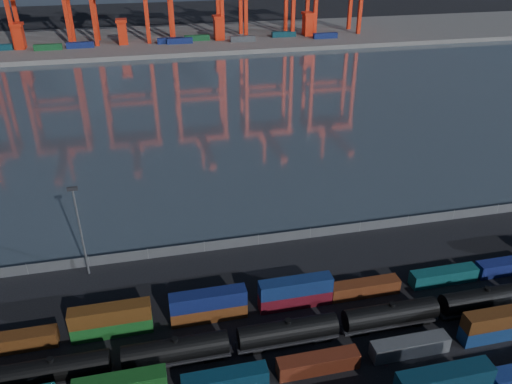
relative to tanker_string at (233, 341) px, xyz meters
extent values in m
plane|color=black|center=(9.33, -3.05, -2.24)|extent=(700.00, 700.00, 0.00)
plane|color=#323F49|center=(9.33, 101.95, -2.24)|extent=(700.00, 700.00, 0.00)
cube|color=#514F4C|center=(9.33, 206.95, -1.24)|extent=(700.00, 70.00, 2.00)
cube|color=#0A2838|center=(23.60, -13.35, 1.73)|extent=(12.22, 2.48, 2.65)
cube|color=#0C2C40|center=(-2.05, -5.32, -1.04)|extent=(11.11, 2.26, 2.41)
cube|color=#602313|center=(10.44, -5.32, -1.04)|extent=(11.11, 2.26, 2.41)
cube|color=#44474A|center=(23.68, -5.32, -1.04)|extent=(11.11, 2.26, 2.41)
cube|color=navy|center=(37.26, -5.32, -1.04)|extent=(11.11, 2.26, 2.41)
cube|color=#502A10|center=(37.26, -5.32, 1.36)|extent=(11.11, 2.26, 2.41)
cube|color=#542C10|center=(-29.46, 7.58, -1.01)|extent=(11.39, 2.32, 2.47)
cube|color=#16551D|center=(-16.28, 7.58, -1.01)|extent=(11.39, 2.32, 2.47)
cube|color=#543010|center=(-16.28, 7.58, 1.46)|extent=(11.39, 2.32, 2.47)
cube|color=#613013|center=(-2.30, 7.58, -1.01)|extent=(11.39, 2.32, 2.47)
cube|color=#101B51|center=(-2.30, 7.58, 1.46)|extent=(11.39, 2.32, 2.47)
cube|color=#5C0D19|center=(11.14, 7.58, -1.01)|extent=(11.39, 2.32, 2.47)
cube|color=navy|center=(11.14, 7.58, 1.46)|extent=(11.39, 2.32, 2.47)
cube|color=#602A13|center=(22.64, 7.58, -1.01)|extent=(11.39, 2.32, 2.47)
cube|color=#0D4648|center=(36.61, 7.58, -1.01)|extent=(11.39, 2.32, 2.47)
cube|color=navy|center=(48.73, 7.58, -1.01)|extent=(11.39, 2.32, 2.47)
cylinder|color=black|center=(-23.25, 0.00, 0.24)|extent=(14.02, 3.13, 3.13)
cylinder|color=black|center=(-23.25, 0.00, 1.96)|extent=(0.86, 0.86, 0.54)
cube|color=black|center=(-23.25, 0.00, -1.49)|extent=(14.56, 2.16, 0.43)
cube|color=black|center=(-18.40, 0.00, -1.92)|extent=(2.70, 1.94, 0.65)
cylinder|color=black|center=(-7.75, 0.00, 0.24)|extent=(14.02, 3.13, 3.13)
cylinder|color=black|center=(-7.75, 0.00, 1.96)|extent=(0.86, 0.86, 0.54)
cube|color=black|center=(-7.75, 0.00, -1.49)|extent=(14.56, 2.16, 0.43)
cube|color=black|center=(-12.60, 0.00, -1.92)|extent=(2.70, 1.94, 0.65)
cube|color=black|center=(-2.90, 0.00, -1.92)|extent=(2.70, 1.94, 0.65)
cylinder|color=black|center=(7.75, 0.00, 0.24)|extent=(14.02, 3.13, 3.13)
cylinder|color=black|center=(7.75, 0.00, 1.96)|extent=(0.86, 0.86, 0.54)
cube|color=black|center=(7.75, 0.00, -1.49)|extent=(14.56, 2.16, 0.43)
cube|color=black|center=(2.90, 0.00, -1.92)|extent=(2.70, 1.94, 0.65)
cube|color=black|center=(12.60, 0.00, -1.92)|extent=(2.70, 1.94, 0.65)
cylinder|color=black|center=(23.25, 0.00, 0.24)|extent=(14.02, 3.13, 3.13)
cylinder|color=black|center=(23.25, 0.00, 1.96)|extent=(0.86, 0.86, 0.54)
cube|color=black|center=(23.25, 0.00, -1.49)|extent=(14.56, 2.16, 0.43)
cube|color=black|center=(18.40, 0.00, -1.92)|extent=(2.70, 1.94, 0.65)
cube|color=black|center=(28.10, 0.00, -1.92)|extent=(2.70, 1.94, 0.65)
cylinder|color=black|center=(38.75, 0.00, 0.24)|extent=(14.02, 3.13, 3.13)
cylinder|color=black|center=(38.75, 0.00, 1.96)|extent=(0.86, 0.86, 0.54)
cube|color=black|center=(38.75, 0.00, -1.49)|extent=(14.56, 2.16, 0.43)
cube|color=black|center=(33.90, 0.00, -1.92)|extent=(2.70, 1.94, 0.65)
cube|color=black|center=(43.60, 0.00, -1.92)|extent=(2.70, 1.94, 0.65)
cube|color=#595B5E|center=(9.33, 24.95, -1.24)|extent=(160.00, 0.06, 2.00)
cylinder|color=slate|center=(-30.67, 24.95, -1.14)|extent=(0.12, 0.12, 2.20)
cylinder|color=slate|center=(-20.67, 24.95, -1.14)|extent=(0.12, 0.12, 2.20)
cylinder|color=slate|center=(-10.67, 24.95, -1.14)|extent=(0.12, 0.12, 2.20)
cylinder|color=slate|center=(-0.67, 24.95, -1.14)|extent=(0.12, 0.12, 2.20)
cylinder|color=slate|center=(9.33, 24.95, -1.14)|extent=(0.12, 0.12, 2.20)
cylinder|color=slate|center=(19.33, 24.95, -1.14)|extent=(0.12, 0.12, 2.20)
cylinder|color=slate|center=(29.33, 24.95, -1.14)|extent=(0.12, 0.12, 2.20)
cylinder|color=slate|center=(39.33, 24.95, -1.14)|extent=(0.12, 0.12, 2.20)
cylinder|color=slate|center=(49.33, 24.95, -1.14)|extent=(0.12, 0.12, 2.20)
cylinder|color=slate|center=(59.33, 24.95, -1.14)|extent=(0.12, 0.12, 2.20)
cylinder|color=slate|center=(-20.67, 22.95, 5.76)|extent=(0.36, 0.36, 16.00)
cube|color=black|center=(-20.67, 22.95, 14.06)|extent=(1.60, 0.40, 0.60)
cube|color=navy|center=(9.98, 191.62, 1.06)|extent=(12.00, 2.44, 2.60)
cube|color=navy|center=(80.67, 187.87, 1.06)|extent=(12.00, 2.44, 2.60)
cube|color=navy|center=(5.69, 193.03, 1.06)|extent=(12.00, 2.44, 2.60)
cube|color=#3F4244|center=(39.70, 189.65, 1.06)|extent=(12.00, 2.44, 2.60)
cube|color=#144C23|center=(-48.42, 191.14, 1.06)|extent=(12.00, 2.44, 2.60)
cube|color=navy|center=(-34.83, 192.47, 1.06)|extent=(12.00, 2.44, 2.60)
cube|color=#144C23|center=(18.67, 196.43, 1.06)|extent=(12.00, 2.44, 2.60)
cube|color=#0C3842|center=(61.73, 195.77, 1.06)|extent=(12.00, 2.44, 2.60)
cube|color=red|center=(-60.67, 196.95, 4.76)|extent=(4.00, 6.00, 10.00)
cube|color=red|center=(-60.67, 196.95, 10.26)|extent=(5.00, 7.00, 1.20)
cube|color=red|center=(-15.67, 196.95, 4.76)|extent=(4.00, 6.00, 10.00)
cube|color=red|center=(-15.67, 196.95, 10.26)|extent=(5.00, 7.00, 1.20)
cube|color=red|center=(29.33, 196.95, 4.76)|extent=(4.00, 6.00, 10.00)
cube|color=red|center=(29.33, 196.95, 10.26)|extent=(5.00, 7.00, 1.20)
cube|color=red|center=(74.33, 196.95, 4.76)|extent=(4.00, 6.00, 10.00)
cube|color=red|center=(74.33, 196.95, 10.26)|extent=(5.00, 7.00, 1.20)
camera|label=1|loc=(-7.99, -49.39, 50.35)|focal=35.00mm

